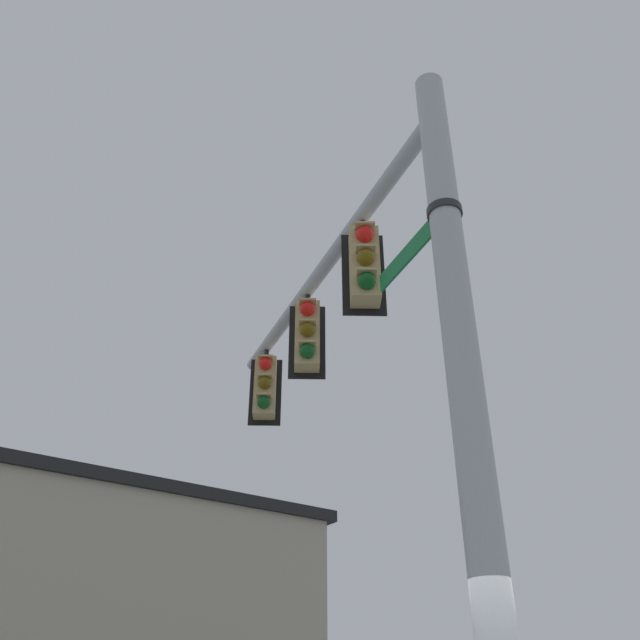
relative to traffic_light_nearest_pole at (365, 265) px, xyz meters
The scene contains 7 objects.
signal_pole 3.09m from the traffic_light_nearest_pole, 111.62° to the left, with size 0.31×0.31×7.84m, color #ADB2B7.
mast_arm 1.64m from the traffic_light_nearest_pole, 68.93° to the right, with size 0.20×0.20×6.36m, color #ADB2B7.
traffic_light_nearest_pole is the anchor object (origin of this frame).
traffic_light_mid_inner 1.89m from the traffic_light_nearest_pole, 68.63° to the right, with size 0.54×0.49×1.31m.
traffic_light_mid_outer 3.78m from the traffic_light_nearest_pole, 68.63° to the right, with size 0.54×0.49×1.31m.
street_name_sign 1.49m from the traffic_light_nearest_pole, 111.68° to the left, with size 0.69×1.45×0.22m.
storefront_building 13.08m from the traffic_light_nearest_pole, 55.63° to the right, with size 14.77×12.52×6.64m.
Camera 1 is at (1.37, 5.17, 1.57)m, focal length 38.08 mm.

